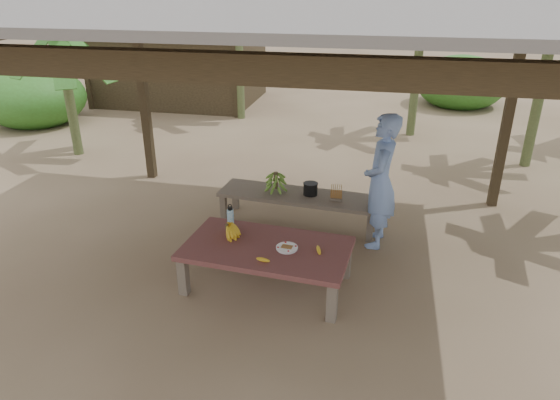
% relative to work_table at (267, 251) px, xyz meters
% --- Properties ---
extents(ground, '(80.00, 80.00, 0.00)m').
position_rel_work_table_xyz_m(ground, '(0.06, 0.55, -0.43)').
color(ground, brown).
rests_on(ground, ground).
extents(pavilion, '(6.60, 5.60, 2.95)m').
position_rel_work_table_xyz_m(pavilion, '(0.04, 0.53, 2.34)').
color(pavilion, black).
rests_on(pavilion, ground).
extents(work_table, '(1.87, 1.14, 0.50)m').
position_rel_work_table_xyz_m(work_table, '(0.00, 0.00, 0.00)').
color(work_table, brown).
rests_on(work_table, ground).
extents(bench, '(2.24, 0.78, 0.45)m').
position_rel_work_table_xyz_m(bench, '(0.07, 1.59, -0.04)').
color(bench, brown).
rests_on(bench, ground).
extents(ripe_banana_bunch, '(0.32, 0.29, 0.17)m').
position_rel_work_table_xyz_m(ripe_banana_bunch, '(-0.49, 0.12, 0.15)').
color(ripe_banana_bunch, yellow).
rests_on(ripe_banana_bunch, work_table).
extents(plate, '(0.24, 0.24, 0.04)m').
position_rel_work_table_xyz_m(plate, '(0.23, -0.02, 0.08)').
color(plate, white).
rests_on(plate, work_table).
extents(loose_banana_front, '(0.15, 0.05, 0.04)m').
position_rel_work_table_xyz_m(loose_banana_front, '(0.04, -0.32, 0.09)').
color(loose_banana_front, yellow).
rests_on(loose_banana_front, work_table).
extents(loose_banana_side, '(0.08, 0.16, 0.04)m').
position_rel_work_table_xyz_m(loose_banana_side, '(0.57, -0.00, 0.09)').
color(loose_banana_side, yellow).
rests_on(loose_banana_side, work_table).
extents(water_flask, '(0.08, 0.08, 0.30)m').
position_rel_work_table_xyz_m(water_flask, '(-0.52, 0.36, 0.19)').
color(water_flask, '#459FD8').
rests_on(water_flask, work_table).
extents(green_banana_stalk, '(0.29, 0.29, 0.30)m').
position_rel_work_table_xyz_m(green_banana_stalk, '(-0.26, 1.62, 0.17)').
color(green_banana_stalk, '#598C2D').
rests_on(green_banana_stalk, bench).
extents(cooking_pot, '(0.19, 0.19, 0.16)m').
position_rel_work_table_xyz_m(cooking_pot, '(0.23, 1.61, 0.10)').
color(cooking_pot, black).
rests_on(cooking_pot, bench).
extents(skewer_rack, '(0.19, 0.09, 0.24)m').
position_rel_work_table_xyz_m(skewer_rack, '(0.60, 1.50, 0.14)').
color(skewer_rack, '#A57F47').
rests_on(skewer_rack, bench).
extents(woman, '(0.44, 0.65, 1.73)m').
position_rel_work_table_xyz_m(woman, '(1.16, 1.25, 0.43)').
color(woman, '#6B89CB').
rests_on(woman, ground).
extents(hut, '(4.40, 3.43, 2.85)m').
position_rel_work_table_xyz_m(hut, '(-4.44, 8.55, 0.67)').
color(hut, black).
rests_on(hut, ground).
extents(banana_plant_ne, '(1.80, 1.80, 3.15)m').
position_rel_work_table_xyz_m(banana_plant_ne, '(3.75, 4.82, 2.22)').
color(banana_plant_ne, '#596638').
rests_on(banana_plant_ne, ground).
extents(banana_plant_n, '(1.80, 1.80, 3.04)m').
position_rel_work_table_xyz_m(banana_plant_n, '(1.72, 6.39, 2.12)').
color(banana_plant_n, '#596638').
rests_on(banana_plant_n, ground).
extents(banana_plant_w, '(1.80, 1.80, 2.57)m').
position_rel_work_table_xyz_m(banana_plant_w, '(-4.71, 3.69, 1.66)').
color(banana_plant_w, '#596638').
rests_on(banana_plant_w, ground).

